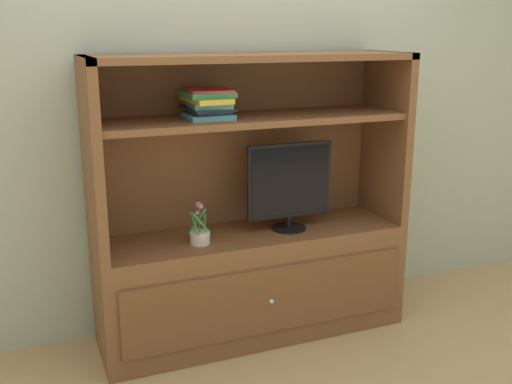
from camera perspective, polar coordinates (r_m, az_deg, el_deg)
name	(u,v)px	position (r m, az deg, el deg)	size (l,w,h in m)	color
ground_plane	(280,364)	(3.37, 2.34, -16.09)	(8.00, 8.00, 0.00)	tan
painted_rear_wall	(231,91)	(3.59, -2.45, 9.62)	(6.00, 0.10, 2.80)	#ADB29E
media_console	(252,251)	(3.48, -0.36, -5.70)	(1.78, 0.54, 1.63)	brown
tv_monitor	(290,184)	(3.41, 3.24, 0.75)	(0.51, 0.20, 0.51)	black
potted_plant	(200,235)	(3.25, -5.40, -4.12)	(0.12, 0.12, 0.23)	beige
magazine_stack	(207,103)	(3.18, -4.67, 8.45)	(0.25, 0.34, 0.16)	teal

